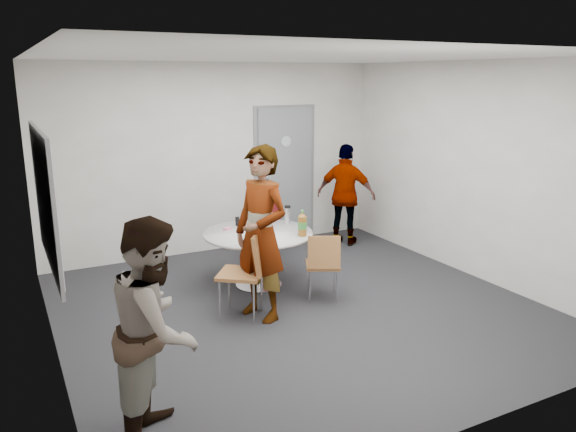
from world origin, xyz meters
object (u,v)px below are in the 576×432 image
whiteboard (45,199)px  chair_near_right (323,261)px  door (285,175)px  chair_near_left (249,266)px  chair_far (266,219)px  person_left (156,329)px  person_main (261,234)px  person_right (346,195)px  table (261,239)px

whiteboard → chair_near_right: bearing=-2.8°
door → chair_near_left: 3.00m
chair_near_left → chair_near_right: size_ratio=1.18×
chair_far → person_left: person_left is taller
chair_far → person_main: person_main is taller
chair_far → person_right: 1.31m
chair_far → person_left: 4.21m
chair_near_left → person_right: (2.37, 1.78, 0.19)m
door → person_right: bearing=-43.5°
chair_near_right → person_left: size_ratio=0.50×
person_left → person_right: bearing=-23.7°
person_main → whiteboard: bearing=-116.3°
chair_near_left → person_left: size_ratio=0.59×
door → person_right: 0.99m
whiteboard → chair_near_left: (1.88, -0.16, -0.87)m
door → person_right: size_ratio=1.38×
table → person_main: 0.96m
whiteboard → person_left: whiteboard is taller
chair_far → person_right: (1.29, -0.10, 0.25)m
whiteboard → table: bearing=14.5°
table → chair_near_right: 0.87m
chair_near_left → person_right: size_ratio=0.61×
door → chair_far: bearing=-136.5°
person_right → person_main: bearing=88.3°
person_main → chair_near_right: bearing=74.5°
door → whiteboard: 4.25m
chair_near_right → chair_far: bearing=111.7°
person_main → person_right: person_main is taller
chair_near_right → person_main: person_main is taller
chair_near_right → chair_far: (0.17, 1.86, 0.04)m
door → chair_near_right: size_ratio=2.66×
chair_far → person_main: (-0.97, -1.93, 0.40)m
door → chair_near_left: size_ratio=2.25×
door → person_left: size_ratio=1.32×
chair_far → person_main: size_ratio=0.46×
table → person_main: (-0.37, -0.82, 0.32)m
chair_far → person_main: 2.19m
chair_near_right → person_left: 2.78m
chair_far → person_left: size_ratio=0.53×
door → person_left: bearing=-127.6°
table → person_right: 2.14m
chair_near_left → chair_far: chair_near_left is taller
chair_far → person_right: person_right is taller
chair_near_left → person_right: bearing=-15.8°
person_main → table: bearing=135.2°
table → chair_far: (0.59, 1.11, -0.08)m
whiteboard → chair_near_left: bearing=-4.9°
door → table: (-1.18, -1.67, -0.43)m
door → whiteboard: size_ratio=1.12×
whiteboard → chair_near_right: (2.80, -0.14, -0.97)m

